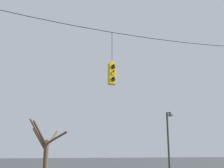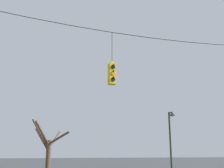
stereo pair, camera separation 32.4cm
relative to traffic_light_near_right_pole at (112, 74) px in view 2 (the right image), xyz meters
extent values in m
cylinder|color=black|center=(-5.35, 0.01, 2.48)|extent=(2.16, 0.03, 0.20)
cylinder|color=black|center=(-3.20, 0.01, 2.34)|extent=(2.15, 0.03, 0.14)
cylinder|color=black|center=(-1.04, 0.01, 2.25)|extent=(2.15, 0.03, 0.09)
cylinder|color=black|center=(1.11, 0.01, 2.22)|extent=(2.15, 0.03, 0.03)
cylinder|color=black|center=(3.26, 0.01, 2.25)|extent=(2.15, 0.03, 0.09)
cylinder|color=black|center=(5.42, 0.01, 2.34)|extent=(2.15, 0.03, 0.14)
cube|color=yellow|center=(0.00, 0.01, -0.03)|extent=(0.34, 0.34, 1.06)
cube|color=yellow|center=(0.00, 0.01, 0.56)|extent=(0.19, 0.19, 0.10)
cylinder|color=black|center=(0.00, 0.01, 1.42)|extent=(0.02, 0.02, 1.62)
cylinder|color=black|center=(0.00, -0.18, 0.29)|extent=(0.20, 0.03, 0.20)
cylinder|color=black|center=(0.00, -0.22, 0.38)|extent=(0.07, 0.12, 0.07)
cylinder|color=orange|center=(0.00, -0.18, -0.03)|extent=(0.20, 0.03, 0.20)
cylinder|color=black|center=(0.00, -0.22, 0.06)|extent=(0.07, 0.12, 0.07)
cylinder|color=black|center=(0.00, -0.18, -0.35)|extent=(0.20, 0.03, 0.20)
cylinder|color=black|center=(0.00, -0.22, -0.26)|extent=(0.07, 0.12, 0.07)
cylinder|color=#233323|center=(5.10, 3.41, -3.41)|extent=(0.12, 0.12, 4.32)
cylinder|color=#233323|center=(5.10, 3.20, -1.30)|extent=(0.07, 0.41, 0.07)
cone|color=#232328|center=(5.10, 3.00, -1.41)|extent=(0.37, 0.37, 0.22)
sphere|color=silver|center=(5.10, 3.00, -1.52)|extent=(0.17, 0.17, 0.17)
cylinder|color=brown|center=(-2.15, 7.12, -4.28)|extent=(0.33, 0.33, 2.57)
cylinder|color=brown|center=(-1.55, 6.67, -2.85)|extent=(1.34, 1.05, 0.91)
cylinder|color=brown|center=(-2.57, 7.63, -2.95)|extent=(1.03, 1.21, 1.67)
cylinder|color=brown|center=(-2.71, 7.41, -2.57)|extent=(1.31, 0.77, 2.10)
cylinder|color=brown|center=(-2.57, 6.84, -2.72)|extent=(1.03, 0.74, 1.59)
cylinder|color=brown|center=(-1.68, 7.93, -2.95)|extent=(1.10, 1.76, 1.42)
cylinder|color=brown|center=(-2.66, 6.54, -2.60)|extent=(1.21, 1.32, 1.59)
camera|label=1|loc=(-4.62, -12.67, -3.89)|focal=45.00mm
camera|label=2|loc=(-4.31, -12.77, -3.89)|focal=45.00mm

